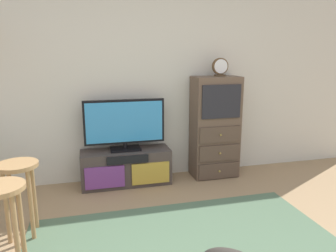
{
  "coord_description": "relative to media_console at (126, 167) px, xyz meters",
  "views": [
    {
      "loc": [
        -0.72,
        -1.48,
        1.55
      ],
      "look_at": [
        0.13,
        1.84,
        0.78
      ],
      "focal_mm": 34.08,
      "sensor_mm": 36.0,
      "label": 1
    }
  ],
  "objects": [
    {
      "name": "back_wall",
      "position": [
        0.3,
        0.27,
        1.14
      ],
      "size": [
        6.4,
        0.12,
        2.7
      ],
      "primitive_type": "cube",
      "color": "beige",
      "rests_on": "ground_plane"
    },
    {
      "name": "media_console",
      "position": [
        0.0,
        0.0,
        0.0
      ],
      "size": [
        1.07,
        0.38,
        0.43
      ],
      "color": "#423833",
      "rests_on": "ground_plane"
    },
    {
      "name": "television",
      "position": [
        0.0,
        0.02,
        0.54
      ],
      "size": [
        0.95,
        0.22,
        0.61
      ],
      "color": "black",
      "rests_on": "media_console"
    },
    {
      "name": "side_cabinet",
      "position": [
        1.15,
        0.01,
        0.43
      ],
      "size": [
        0.58,
        0.38,
        1.28
      ],
      "color": "brown",
      "rests_on": "ground_plane"
    },
    {
      "name": "desk_clock",
      "position": [
        1.18,
        -0.0,
        1.18
      ],
      "size": [
        0.2,
        0.08,
        0.22
      ],
      "color": "#4C3823",
      "rests_on": "side_cabinet"
    },
    {
      "name": "bar_stool_near",
      "position": [
        -1.03,
        -1.42,
        0.29
      ],
      "size": [
        0.34,
        0.34,
        0.68
      ],
      "color": "#A37A4C",
      "rests_on": "ground_plane"
    },
    {
      "name": "bar_stool_far",
      "position": [
        -1.01,
        -0.91,
        0.29
      ],
      "size": [
        0.34,
        0.34,
        0.67
      ],
      "color": "#A37A4C",
      "rests_on": "ground_plane"
    }
  ]
}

